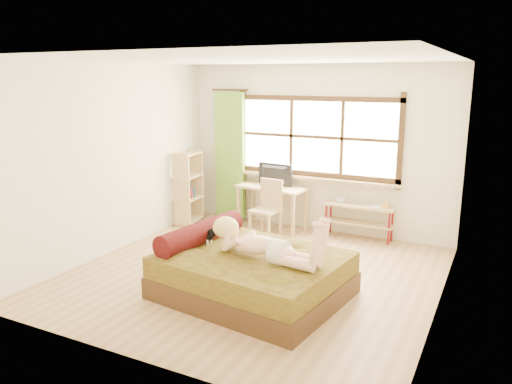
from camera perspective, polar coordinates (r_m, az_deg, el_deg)
The scene contains 18 objects.
floor at distance 6.54m, azimuth -0.31°, elevation -9.40°, with size 4.50×4.50×0.00m, color #9E754C.
ceiling at distance 6.05m, azimuth -0.34°, elevation 14.96°, with size 4.50×4.50×0.00m, color white.
wall_back at distance 8.19m, azimuth 6.91°, elevation 4.89°, with size 4.50×4.50×0.00m, color silver.
wall_front at distance 4.33m, azimuth -14.09°, elevation -2.71°, with size 4.50×4.50×0.00m, color silver.
wall_left at distance 7.44m, azimuth -15.96°, elevation 3.67°, with size 4.50×4.50×0.00m, color silver.
wall_right at distance 5.52m, azimuth 20.93°, elevation 0.18°, with size 4.50×4.50×0.00m, color silver.
window at distance 8.14m, azimuth 6.87°, elevation 5.97°, with size 2.80×0.16×1.46m.
curtain at distance 8.76m, azimuth -2.98°, elevation 4.17°, with size 0.55×0.10×2.20m, color #5E9528.
bed at distance 5.88m, azimuth -0.76°, elevation -9.18°, with size 2.20×1.85×0.76m.
woman at distance 5.57m, azimuth 0.77°, elevation -4.68°, with size 1.40×0.40×0.60m, color #FABDA1, non-canonical shape.
kitten at distance 6.16m, azimuth -5.92°, elevation -4.76°, with size 0.30×0.12×0.24m, color black, non-canonical shape.
desk at distance 8.30m, azimuth 1.82°, elevation 0.01°, with size 1.21×0.67×0.72m.
monitor at distance 8.28m, azimuth 1.98°, elevation 1.96°, with size 0.64×0.08×0.37m, color black.
chair at distance 7.96m, azimuth 1.41°, elevation -1.47°, with size 0.45×0.45×0.91m.
pipe_shelf at distance 7.98m, azimuth 11.76°, elevation -2.49°, with size 1.09×0.28×0.62m.
cup at distance 8.01m, azimuth 9.68°, elevation -0.91°, with size 0.12×0.12×0.09m, color gray.
book at distance 7.90m, azimuth 13.13°, elevation -1.57°, with size 0.17×0.23×0.02m, color gray.
bookshelf at distance 8.69m, azimuth -7.72°, elevation 0.56°, with size 0.37×0.58×1.25m.
Camera 1 is at (2.76, -5.38, 2.49)m, focal length 35.00 mm.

